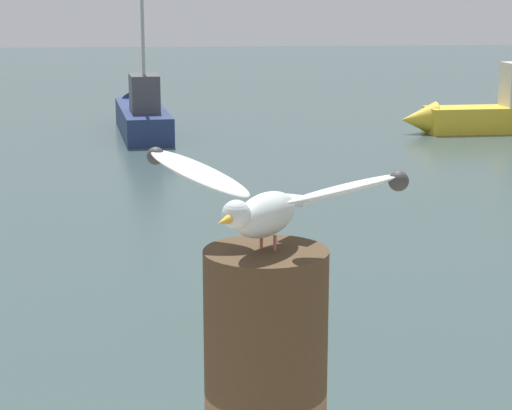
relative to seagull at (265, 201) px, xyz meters
name	(u,v)px	position (x,y,z in m)	size (l,w,h in m)	color
seagull	(265,201)	(0.00, 0.00, 0.00)	(0.60, 0.47, 0.21)	#C66A60
boat_navy	(141,114)	(-0.98, 21.53, -2.52)	(1.62, 5.55, 4.56)	navy
boat_yellow	(496,112)	(7.99, 20.59, -2.47)	(4.95, 1.21, 1.83)	yellow
channel_buoy	(258,286)	(0.65, 7.02, -2.49)	(0.56, 0.56, 1.33)	yellow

